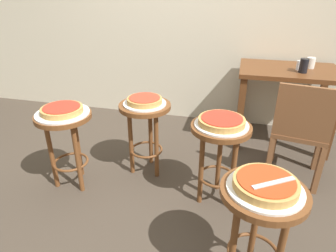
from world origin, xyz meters
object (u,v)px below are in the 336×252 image
(serving_plate_middle, at_px, (63,113))
(serving_plate_rear, at_px, (145,104))
(pizza_foreground, at_px, (266,184))
(dining_table, at_px, (287,83))
(stool_leftside, at_px, (220,145))
(stool_rear, at_px, (145,122))
(pizza_middle, at_px, (62,110))
(serving_plate_leftside, at_px, (221,125))
(condiment_shaker, at_px, (299,65))
(stool_foreground, at_px, (260,215))
(pizza_leftside, at_px, (222,121))
(pizza_rear, at_px, (145,100))
(wooden_chair, at_px, (300,130))
(stool_middle, at_px, (66,132))
(cup_near_edge, at_px, (304,66))
(cup_far_edge, at_px, (311,63))
(serving_plate_foreground, at_px, (265,189))

(serving_plate_middle, xyz_separation_m, serving_plate_rear, (0.52, 0.33, 0.00))
(pizza_foreground, bearing_deg, dining_table, 81.01)
(stool_leftside, bearing_deg, stool_rear, 158.93)
(pizza_foreground, height_order, stool_rear, pizza_foreground)
(serving_plate_middle, distance_m, pizza_middle, 0.03)
(serving_plate_leftside, height_order, condiment_shaker, condiment_shaker)
(stool_foreground, height_order, pizza_foreground, pizza_foreground)
(serving_plate_rear, xyz_separation_m, condiment_shaker, (1.22, 0.80, 0.18))
(stool_foreground, relative_size, serving_plate_leftside, 1.69)
(stool_rear, relative_size, serving_plate_rear, 1.82)
(serving_plate_rear, bearing_deg, pizza_leftside, -21.07)
(dining_table, bearing_deg, pizza_rear, -143.87)
(pizza_leftside, bearing_deg, pizza_rear, 158.93)
(stool_rear, height_order, serving_plate_rear, serving_plate_rear)
(wooden_chair, bearing_deg, stool_middle, -164.25)
(stool_leftside, xyz_separation_m, cup_near_edge, (0.62, 0.96, 0.36))
(stool_middle, relative_size, pizza_rear, 2.24)
(cup_near_edge, distance_m, wooden_chair, 0.67)
(pizza_middle, relative_size, stool_rear, 0.49)
(cup_near_edge, bearing_deg, stool_foreground, -102.92)
(dining_table, distance_m, cup_far_edge, 0.27)
(stool_foreground, height_order, serving_plate_foreground, serving_plate_foreground)
(pizza_leftside, distance_m, condiment_shaker, 1.21)
(condiment_shaker, bearing_deg, pizza_middle, -146.95)
(stool_rear, distance_m, pizza_rear, 0.19)
(pizza_rear, xyz_separation_m, cup_near_edge, (1.24, 0.72, 0.17))
(stool_leftside, distance_m, dining_table, 1.21)
(serving_plate_rear, bearing_deg, dining_table, 36.13)
(pizza_foreground, distance_m, pizza_rear, 1.24)
(pizza_foreground, xyz_separation_m, wooden_chair, (0.33, 1.04, -0.19))
(stool_leftside, distance_m, pizza_leftside, 0.19)
(serving_plate_foreground, distance_m, pizza_middle, 1.51)
(stool_rear, xyz_separation_m, condiment_shaker, (1.22, 0.80, 0.34))
(pizza_rear, height_order, dining_table, dining_table)
(stool_foreground, relative_size, stool_leftside, 1.00)
(serving_plate_rear, xyz_separation_m, dining_table, (1.15, 0.84, -0.00))
(pizza_middle, bearing_deg, pizza_leftside, 4.46)
(serving_plate_middle, bearing_deg, condiment_shaker, 33.05)
(pizza_middle, bearing_deg, pizza_rear, 32.07)
(pizza_foreground, bearing_deg, pizza_middle, 158.49)
(pizza_leftside, height_order, pizza_rear, same)
(serving_plate_leftside, distance_m, cup_far_edge, 1.36)
(serving_plate_middle, xyz_separation_m, serving_plate_leftside, (1.15, 0.09, 0.00))
(serving_plate_rear, height_order, dining_table, dining_table)
(stool_foreground, bearing_deg, stool_middle, 158.49)
(pizza_foreground, bearing_deg, serving_plate_foreground, 0.00)
(pizza_leftside, distance_m, serving_plate_rear, 0.67)
(stool_middle, height_order, wooden_chair, wooden_chair)
(serving_plate_rear, height_order, cup_far_edge, cup_far_edge)
(pizza_foreground, xyz_separation_m, serving_plate_middle, (-1.40, 0.55, -0.03))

